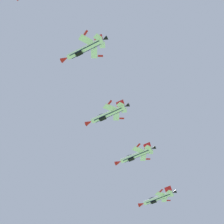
# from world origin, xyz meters

# --- Properties ---
(fighter_jet_left_wing) EXTENTS (14.05, 11.37, 4.81)m
(fighter_jet_left_wing) POSITION_xyz_m (-6.27, 29.47, 95.89)
(fighter_jet_left_wing) COLOR white
(fighter_jet_right_wing) EXTENTS (14.05, 11.27, 5.04)m
(fighter_jet_right_wing) POSITION_xyz_m (3.04, 49.54, 93.51)
(fighter_jet_right_wing) COLOR white
(fighter_jet_left_outer) EXTENTS (14.05, 11.39, 4.73)m
(fighter_jet_left_outer) POSITION_xyz_m (15.06, 66.43, 96.24)
(fighter_jet_left_outer) COLOR white
(fighter_jet_right_outer) EXTENTS (14.05, 11.34, 4.86)m
(fighter_jet_right_outer) POSITION_xyz_m (26.78, 85.84, 96.63)
(fighter_jet_right_outer) COLOR white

